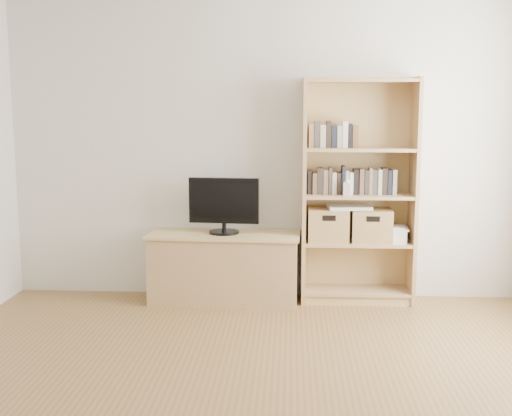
# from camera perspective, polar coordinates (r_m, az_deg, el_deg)

# --- Properties ---
(back_wall) EXTENTS (4.50, 0.02, 2.60)m
(back_wall) POSITION_cam_1_polar(r_m,az_deg,el_deg) (5.64, 0.85, 5.15)
(back_wall) COLOR silver
(back_wall) RESTS_ON floor
(tv_stand) EXTENTS (1.28, 0.53, 0.58)m
(tv_stand) POSITION_cam_1_polar(r_m,az_deg,el_deg) (5.59, -2.82, -5.41)
(tv_stand) COLOR tan
(tv_stand) RESTS_ON floor
(bookshelf) EXTENTS (0.96, 0.34, 1.92)m
(bookshelf) POSITION_cam_1_polar(r_m,az_deg,el_deg) (5.52, 9.11, 1.44)
(bookshelf) COLOR tan
(bookshelf) RESTS_ON floor
(television) EXTENTS (0.60, 0.10, 0.47)m
(television) POSITION_cam_1_polar(r_m,az_deg,el_deg) (5.48, -2.87, 0.19)
(television) COLOR black
(television) RESTS_ON tv_stand
(books_row_mid) EXTENTS (0.88, 0.19, 0.24)m
(books_row_mid) POSITION_cam_1_polar(r_m,az_deg,el_deg) (5.53, 9.11, 2.46)
(books_row_mid) COLOR black
(books_row_mid) RESTS_ON bookshelf
(books_row_upper) EXTENTS (0.39, 0.15, 0.20)m
(books_row_upper) POSITION_cam_1_polar(r_m,az_deg,el_deg) (5.49, 6.97, 6.41)
(books_row_upper) COLOR black
(books_row_upper) RESTS_ON bookshelf
(baby_monitor) EXTENTS (0.07, 0.05, 0.11)m
(baby_monitor) POSITION_cam_1_polar(r_m,az_deg,el_deg) (5.40, 8.11, 1.68)
(baby_monitor) COLOR white
(baby_monitor) RESTS_ON bookshelf
(basket_left) EXTENTS (0.35, 0.29, 0.28)m
(basket_left) POSITION_cam_1_polar(r_m,az_deg,el_deg) (5.54, 6.40, -1.48)
(basket_left) COLOR #A5814A
(basket_left) RESTS_ON bookshelf
(basket_right) EXTENTS (0.35, 0.29, 0.28)m
(basket_right) POSITION_cam_1_polar(r_m,az_deg,el_deg) (5.58, 10.24, -1.52)
(basket_right) COLOR #A5814A
(basket_right) RESTS_ON bookshelf
(laptop) EXTENTS (0.38, 0.28, 0.03)m
(laptop) POSITION_cam_1_polar(r_m,az_deg,el_deg) (5.52, 8.26, 0.08)
(laptop) COLOR white
(laptop) RESTS_ON basket_left
(magazine_stack) EXTENTS (0.20, 0.26, 0.11)m
(magazine_stack) POSITION_cam_1_polar(r_m,az_deg,el_deg) (5.62, 12.38, -2.37)
(magazine_stack) COLOR silver
(magazine_stack) RESTS_ON bookshelf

